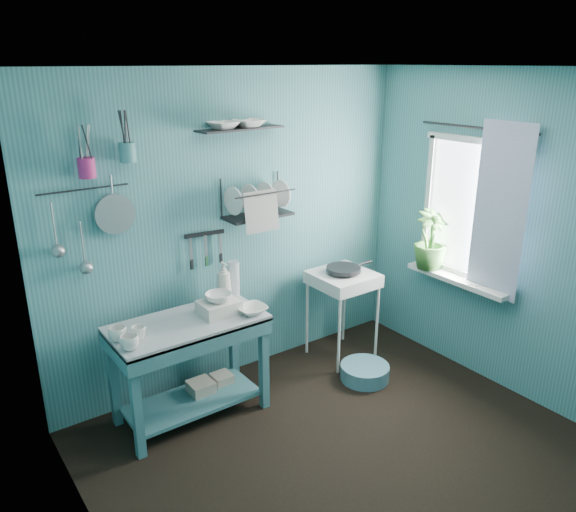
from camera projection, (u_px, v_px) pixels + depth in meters
floor at (356, 460)px, 3.77m from camera, size 3.20×3.20×0.00m
ceiling at (375, 67)px, 2.94m from camera, size 3.20×3.20×0.00m
wall_back at (236, 230)px, 4.50m from camera, size 3.20×0.00×3.20m
wall_left at (97, 369)px, 2.47m from camera, size 0.00×3.00×3.00m
wall_right at (520, 240)px, 4.24m from camera, size 0.00×3.00×3.00m
work_counter at (190, 369)px, 4.12m from camera, size 1.16×0.68×0.78m
mug_left at (130, 343)px, 3.59m from camera, size 0.12×0.12×0.10m
mug_mid at (139, 333)px, 3.72m from camera, size 0.14×0.14×0.09m
mug_right at (118, 334)px, 3.70m from camera, size 0.17×0.17×0.10m
wash_tub at (219, 307)px, 4.10m from camera, size 0.28×0.22×0.10m
tub_bowl at (219, 297)px, 4.07m from camera, size 0.20×0.19×0.06m
soap_bottle at (224, 281)px, 4.33m from camera, size 0.12×0.12×0.30m
water_bottle at (234, 278)px, 4.40m from camera, size 0.09×0.09×0.28m
counter_bowl at (252, 310)px, 4.12m from camera, size 0.22×0.22×0.05m
hotplate_stand at (342, 315)px, 4.98m from camera, size 0.58×0.58×0.80m
frying_pan at (343, 269)px, 4.83m from camera, size 0.30×0.30×0.03m
knife_strip at (205, 234)px, 4.31m from camera, size 0.32×0.06×0.03m
dish_rack at (258, 197)px, 4.39m from camera, size 0.58×0.31×0.32m
upper_shelf at (241, 129)px, 4.17m from camera, size 0.71×0.23×0.01m
shelf_bowl_left at (224, 136)px, 4.10m from camera, size 0.25×0.25×0.05m
shelf_bowl_right at (249, 126)px, 4.20m from camera, size 0.24×0.24×0.06m
utensil_cup_magenta at (87, 168)px, 3.61m from camera, size 0.11×0.11×0.13m
utensil_cup_teal at (127, 152)px, 3.74m from camera, size 0.11×0.11×0.13m
colander at (115, 214)px, 3.83m from camera, size 0.28×0.03×0.28m
ladle_outer at (54, 225)px, 3.62m from camera, size 0.01×0.01×0.30m
ladle_inner at (82, 243)px, 3.76m from camera, size 0.01×0.01×0.30m
hook_rail at (84, 189)px, 3.68m from camera, size 0.60×0.01×0.01m
window_glass at (471, 209)px, 4.52m from camera, size 0.00×1.10×1.10m
windowsill at (457, 280)px, 4.67m from camera, size 0.16×0.95×0.04m
curtain at (499, 212)px, 4.24m from camera, size 0.00×1.35×1.35m
curtain_rod at (477, 128)px, 4.29m from camera, size 0.02×1.05×0.02m
potted_plant at (431, 240)px, 4.80m from camera, size 0.34×0.34×0.51m
storage_tin_large at (201, 394)px, 4.31m from camera, size 0.18×0.18×0.22m
storage_tin_small at (222, 385)px, 4.44m from camera, size 0.15×0.15×0.20m
floor_basin at (365, 372)px, 4.70m from camera, size 0.41×0.41×0.13m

